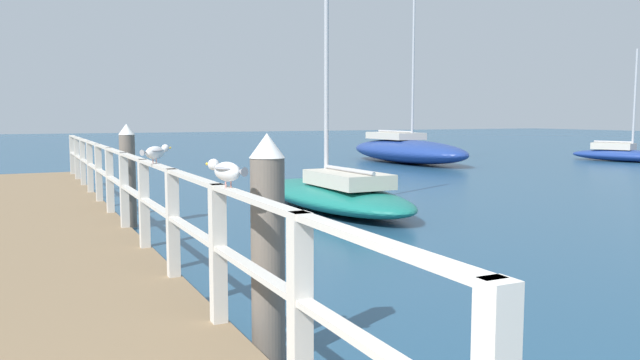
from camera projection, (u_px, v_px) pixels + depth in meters
name	position (u px, v px, depth m)	size (l,w,h in m)	color
pier_deck	(28.00, 237.00, 9.71)	(2.84, 19.62, 0.37)	#846B4C
pier_railing	(116.00, 177.00, 10.20)	(0.12, 18.14, 1.14)	beige
dock_piling_near	(268.00, 249.00, 5.12)	(0.29, 0.29, 1.92)	#6B6056
dock_piling_far	(128.00, 175.00, 11.51)	(0.29, 0.29, 1.92)	#6B6056
seagull_foreground	(227.00, 170.00, 4.76)	(0.24, 0.46, 0.21)	white
seagull_background	(155.00, 152.00, 7.24)	(0.41, 0.32, 0.21)	white
boat_0	(406.00, 150.00, 27.67)	(2.65, 7.91, 9.43)	navy
boat_1	(625.00, 154.00, 28.47)	(3.06, 5.13, 5.05)	navy
boat_2	(334.00, 193.00, 13.79)	(2.07, 5.89, 6.00)	#197266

